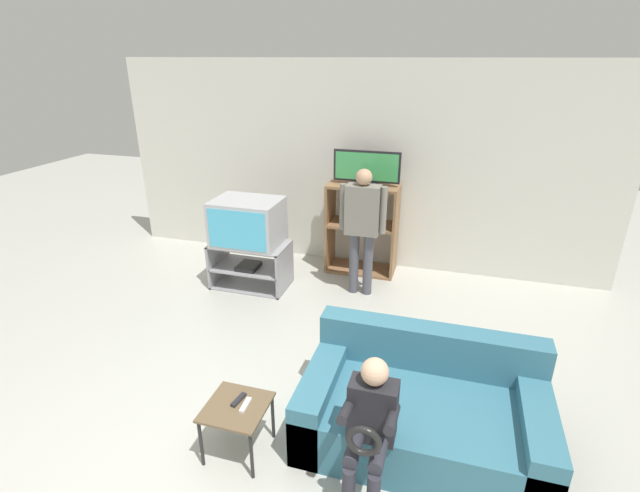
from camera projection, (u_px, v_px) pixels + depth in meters
ground_plane at (219, 492)px, 3.00m from camera, size 18.00×18.00×0.00m
wall_back at (355, 167)px, 5.94m from camera, size 6.40×0.06×2.60m
tv_stand at (251, 265)px, 5.61m from camera, size 0.91×0.53×0.55m
television_main at (248, 222)px, 5.42m from camera, size 0.78×0.59×0.53m
media_shelf at (362, 228)px, 5.90m from camera, size 0.88×0.45×1.16m
television_flat at (367, 169)px, 5.58m from camera, size 0.81×0.20×0.42m
snack_table at (237, 412)px, 3.19m from camera, size 0.42×0.42×0.40m
remote_control_black at (239, 400)px, 3.21m from camera, size 0.06×0.15×0.02m
remote_control_white at (245, 405)px, 3.16m from camera, size 0.04×0.15×0.02m
couch at (422, 409)px, 3.35m from camera, size 1.70×0.99×0.73m
person_standing_adult at (362, 221)px, 5.20m from camera, size 0.53×0.20×1.49m
person_seated_child at (370, 422)px, 2.82m from camera, size 0.33×0.43×0.96m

